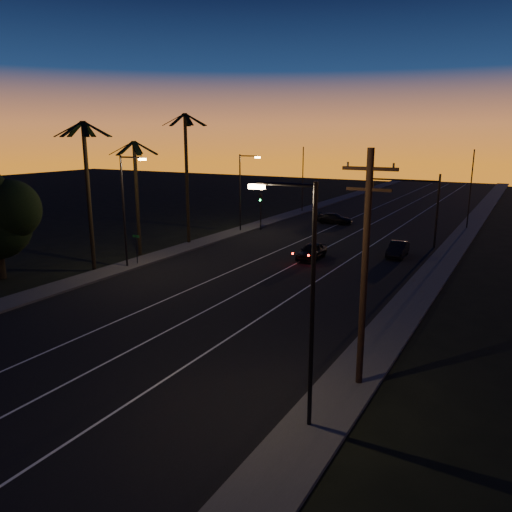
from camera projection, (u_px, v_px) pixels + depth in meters
The scene contains 21 objects.
road at pixel (301, 258), 43.90m from camera, with size 20.00×170.00×0.01m, color black.
sidewalk_left at pixel (197, 244), 49.16m from camera, with size 2.40×170.00×0.16m, color #32312F.
sidewalk_right at pixel (434, 273), 38.59m from camera, with size 2.40×170.00×0.16m, color #32312F.
lane_stripe_left at pixel (271, 254), 45.31m from camera, with size 0.12×160.00×0.01m, color silver.
lane_stripe_mid at pixel (306, 258), 43.66m from camera, with size 0.12×160.00×0.01m, color silver.
lane_stripe_right at pixel (345, 263), 42.01m from camera, with size 0.12×160.00×0.01m, color silver.
palm_near at pixel (87, 181), 37.99m from camera, with size 4.25×4.16×11.53m.
palm_mid at pixel (136, 185), 43.56m from camera, with size 4.25×4.16×10.03m.
palm_far at pixel (186, 166), 47.87m from camera, with size 4.25×4.16×12.53m.
streetlight_left_near at pixel (126, 203), 39.20m from camera, with size 2.55×0.26×9.00m.
streetlight_left_far at pixel (242, 186), 54.55m from camera, with size 2.55×0.26×8.50m.
streetlight_right_near at pixel (305, 288), 17.20m from camera, with size 2.55×0.26×9.00m.
street_sign at pixel (137, 246), 40.96m from camera, with size 0.70×0.06×2.60m.
utility_pole at pixel (365, 266), 20.18m from camera, with size 2.20×0.28×10.00m.
signal_mast at pixel (413, 196), 47.90m from camera, with size 7.10×0.41×7.00m.
signal_post at pixel (261, 205), 56.19m from camera, with size 0.28×0.37×4.20m.
far_pole_left at pixel (303, 180), 69.28m from camera, with size 0.14×0.14×9.00m, color black.
far_pole_right at pixel (470, 190), 56.35m from camera, with size 0.14×0.14×9.00m, color black.
lead_car at pixel (312, 251), 43.23m from camera, with size 1.74×4.63×1.40m.
right_car at pixel (398, 249), 44.16m from camera, with size 1.61×4.09×1.33m.
cross_car at pixel (335, 218), 60.74m from camera, with size 4.50×2.12×1.27m.
Camera 1 is at (17.22, -9.21, 10.43)m, focal length 35.00 mm.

